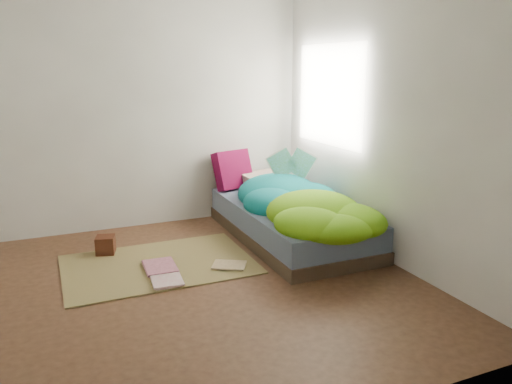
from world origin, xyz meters
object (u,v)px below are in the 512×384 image
(open_book, at_px, (292,154))
(floor_book_a, at_px, (151,281))
(floor_book_b, at_px, (145,269))
(bed, at_px, (290,222))
(pillow_magenta, at_px, (233,170))
(wooden_box, at_px, (106,245))

(open_book, distance_m, floor_book_a, 2.00)
(open_book, relative_size, floor_book_b, 1.19)
(open_book, distance_m, floor_book_b, 1.91)
(bed, xyz_separation_m, pillow_magenta, (-0.27, 0.89, 0.39))
(bed, height_order, pillow_magenta, pillow_magenta)
(pillow_magenta, height_order, wooden_box, pillow_magenta)
(pillow_magenta, relative_size, floor_book_b, 1.23)
(pillow_magenta, relative_size, floor_book_a, 1.30)
(pillow_magenta, bearing_deg, open_book, -72.87)
(wooden_box, height_order, floor_book_b, wooden_box)
(open_book, height_order, wooden_box, open_book)
(bed, bearing_deg, wooden_box, 171.05)
(floor_book_b, bearing_deg, open_book, 20.94)
(bed, bearing_deg, open_book, 61.73)
(floor_book_a, xyz_separation_m, floor_book_b, (-0.00, 0.25, 0.00))
(pillow_magenta, relative_size, wooden_box, 2.65)
(pillow_magenta, height_order, floor_book_a, pillow_magenta)
(bed, distance_m, floor_book_a, 1.61)
(bed, distance_m, wooden_box, 1.78)
(wooden_box, xyz_separation_m, floor_book_a, (0.25, -0.81, -0.07))
(bed, height_order, floor_book_b, bed)
(floor_book_a, bearing_deg, bed, 24.62)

